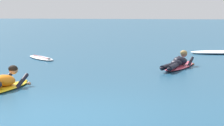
# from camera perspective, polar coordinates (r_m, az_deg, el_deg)

# --- Properties ---
(ground_plane) EXTENTS (120.00, 120.00, 0.00)m
(ground_plane) POSITION_cam_1_polar(r_m,az_deg,el_deg) (16.89, 2.07, 1.13)
(ground_plane) COLOR navy
(surfer_near) EXTENTS (0.77, 2.47, 0.54)m
(surfer_near) POSITION_cam_1_polar(r_m,az_deg,el_deg) (9.72, -14.49, -2.70)
(surfer_near) COLOR yellow
(surfer_near) RESTS_ON ground
(surfer_far) EXTENTS (1.15, 2.61, 0.53)m
(surfer_far) POSITION_cam_1_polar(r_m,az_deg,el_deg) (13.19, 8.80, -0.05)
(surfer_far) COLOR #E54C66
(surfer_far) RESTS_ON ground
(drifting_surfboard) EXTENTS (1.58, 1.73, 0.16)m
(drifting_surfboard) POSITION_cam_1_polar(r_m,az_deg,el_deg) (15.61, -9.33, 0.67)
(drifting_surfboard) COLOR silver
(drifting_surfboard) RESTS_ON ground
(whitewater_front) EXTENTS (2.41, 1.19, 0.13)m
(whitewater_front) POSITION_cam_1_polar(r_m,az_deg,el_deg) (17.68, 14.06, 1.38)
(whitewater_front) COLOR white
(whitewater_front) RESTS_ON ground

